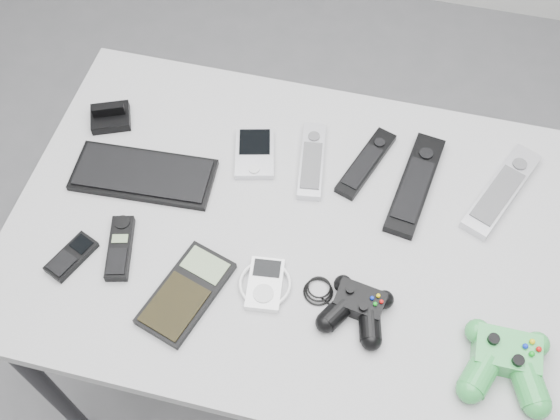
% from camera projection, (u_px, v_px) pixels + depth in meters
% --- Properties ---
extents(floor, '(3.50, 3.50, 0.00)m').
position_uv_depth(floor, '(321.00, 374.00, 1.96)').
color(floor, slate).
rests_on(floor, ground).
extents(desk, '(1.19, 0.76, 0.80)m').
position_uv_depth(desk, '(307.00, 248.00, 1.36)').
color(desk, '#949497').
rests_on(desk, floor).
extents(pda_keyboard, '(0.30, 0.14, 0.02)m').
position_uv_depth(pda_keyboard, '(144.00, 174.00, 1.36)').
color(pda_keyboard, black).
rests_on(pda_keyboard, desk).
extents(dock_bracket, '(0.11, 0.10, 0.05)m').
position_uv_depth(dock_bracket, '(109.00, 114.00, 1.43)').
color(dock_bracket, black).
rests_on(dock_bracket, desk).
extents(pda, '(0.11, 0.14, 0.02)m').
position_uv_depth(pda, '(255.00, 153.00, 1.39)').
color(pda, silver).
rests_on(pda, desk).
extents(remote_silver_a, '(0.07, 0.20, 0.02)m').
position_uv_depth(remote_silver_a, '(312.00, 160.00, 1.38)').
color(remote_silver_a, silver).
rests_on(remote_silver_a, desk).
extents(remote_black_a, '(0.11, 0.20, 0.02)m').
position_uv_depth(remote_black_a, '(366.00, 163.00, 1.38)').
color(remote_black_a, black).
rests_on(remote_black_a, desk).
extents(remote_black_b, '(0.10, 0.26, 0.02)m').
position_uv_depth(remote_black_b, '(415.00, 184.00, 1.35)').
color(remote_black_b, black).
rests_on(remote_black_b, desk).
extents(remote_silver_b, '(0.15, 0.25, 0.02)m').
position_uv_depth(remote_silver_b, '(502.00, 190.00, 1.34)').
color(remote_silver_b, '#BCBBC3').
rests_on(remote_silver_b, desk).
extents(mobile_phone, '(0.08, 0.11, 0.02)m').
position_uv_depth(mobile_phone, '(71.00, 256.00, 1.26)').
color(mobile_phone, black).
rests_on(mobile_phone, desk).
extents(cordless_handset, '(0.08, 0.14, 0.02)m').
position_uv_depth(cordless_handset, '(120.00, 248.00, 1.27)').
color(cordless_handset, black).
rests_on(cordless_handset, desk).
extents(calculator, '(0.15, 0.22, 0.02)m').
position_uv_depth(calculator, '(186.00, 293.00, 1.22)').
color(calculator, black).
rests_on(calculator, desk).
extents(mp3_player, '(0.11, 0.12, 0.02)m').
position_uv_depth(mp3_player, '(265.00, 284.00, 1.23)').
color(mp3_player, white).
rests_on(mp3_player, desk).
extents(controller_black, '(0.23, 0.16, 0.04)m').
position_uv_depth(controller_black, '(358.00, 307.00, 1.19)').
color(controller_black, black).
rests_on(controller_black, desk).
extents(controller_green, '(0.16, 0.17, 0.05)m').
position_uv_depth(controller_green, '(506.00, 361.00, 1.13)').
color(controller_green, green).
rests_on(controller_green, desk).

